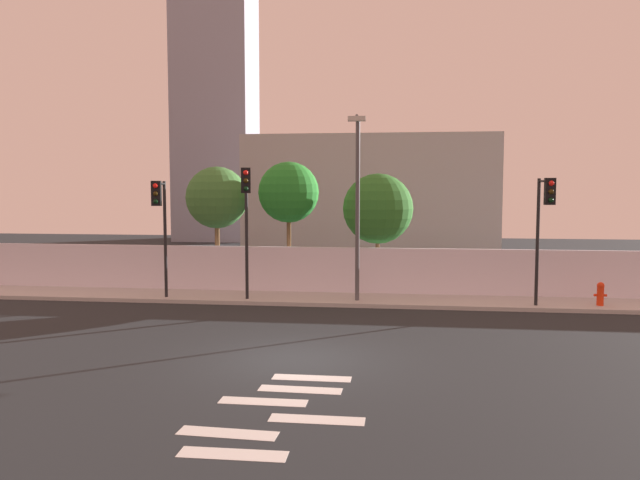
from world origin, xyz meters
TOP-DOWN VIEW (x-y plane):
  - ground_plane at (0.00, 0.00)m, footprint 80.00×80.00m
  - sidewalk at (0.00, 8.20)m, footprint 36.00×2.40m
  - perimeter_wall at (0.00, 9.49)m, footprint 36.00×0.18m
  - crosswalk_marking at (0.28, -3.67)m, footprint 3.29×4.70m
  - traffic_light_left at (7.49, 6.93)m, footprint 0.36×1.38m
  - traffic_light_center at (-2.98, 7.00)m, footprint 0.49×1.29m
  - traffic_light_right at (-6.18, 6.87)m, footprint 0.41×1.49m
  - street_lamp_curbside at (1.04, 7.48)m, footprint 0.61×1.99m
  - fire_hydrant at (9.67, 7.78)m, footprint 0.44×0.26m
  - roadside_tree_leftmost at (-5.09, 10.44)m, footprint 2.60×2.60m
  - roadside_tree_midleft at (-2.01, 10.44)m, footprint 2.53×2.53m
  - roadside_tree_midright at (1.68, 10.44)m, footprint 2.87×2.87m
  - low_building_distant at (0.75, 23.49)m, footprint 14.89×6.00m
  - tower_on_skyline at (-12.50, 35.49)m, footprint 6.18×5.00m

SIDE VIEW (x-z plane):
  - ground_plane at x=0.00m, z-range 0.00..0.00m
  - crosswalk_marking at x=0.28m, z-range 0.00..0.01m
  - sidewalk at x=0.00m, z-range 0.00..0.15m
  - fire_hydrant at x=9.67m, z-range 0.18..1.02m
  - perimeter_wall at x=0.00m, z-range 0.15..1.95m
  - traffic_light_right at x=-6.18m, z-range 1.18..5.60m
  - traffic_light_left at x=7.49m, z-range 1.19..5.69m
  - roadside_tree_midright at x=1.68m, z-range 1.01..5.92m
  - traffic_light_center at x=-2.98m, z-range 1.26..6.14m
  - low_building_distant at x=0.75m, z-range 0.00..7.41m
  - roadside_tree_leftmost at x=-5.09m, z-range 1.29..6.50m
  - street_lamp_curbside at x=1.04m, z-range 0.77..7.41m
  - roadside_tree_midleft at x=-2.01m, z-range 1.42..6.82m
  - tower_on_skyline at x=-12.50m, z-range 0.00..28.43m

